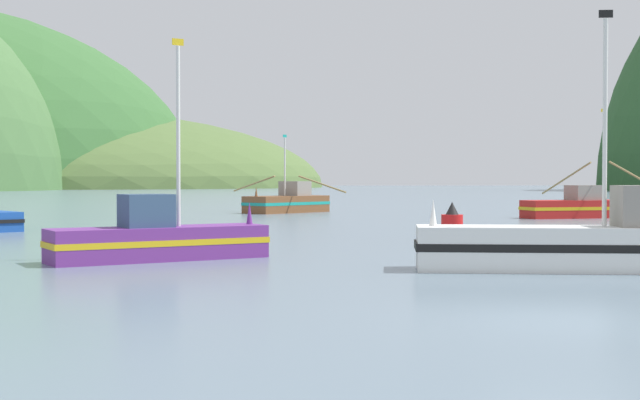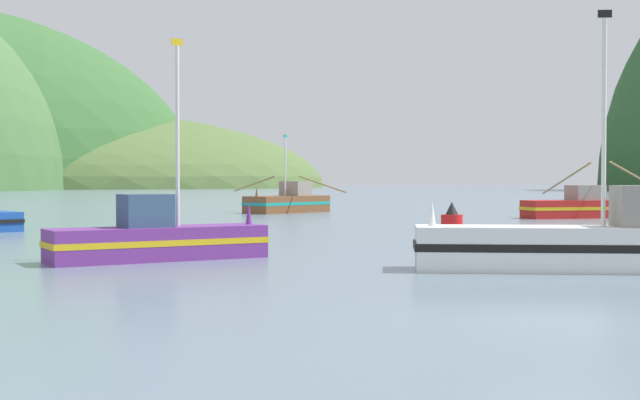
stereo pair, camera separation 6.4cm
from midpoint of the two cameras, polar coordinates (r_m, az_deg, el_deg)
ground_plane at (r=15.51m, az=15.89°, el=-7.60°), size 600.00×600.00×0.00m
hill_mid_left at (r=264.01m, az=-17.27°, el=0.80°), size 159.12×127.29×44.43m
fishing_boat_white at (r=24.11m, az=19.39°, el=-2.69°), size 10.90×3.24×6.79m
fishing_boat_brown at (r=62.46m, az=-2.07°, el=-0.13°), size 7.86×8.03×5.56m
fishing_boat_red at (r=56.86m, az=17.76°, el=-0.42°), size 10.28×13.66×6.76m
fishing_boat_purple at (r=26.34m, az=-10.51°, el=-2.50°), size 6.58×4.42×6.60m
channel_buoy at (r=34.38m, az=8.65°, el=-1.61°), size 0.84×0.84×1.52m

